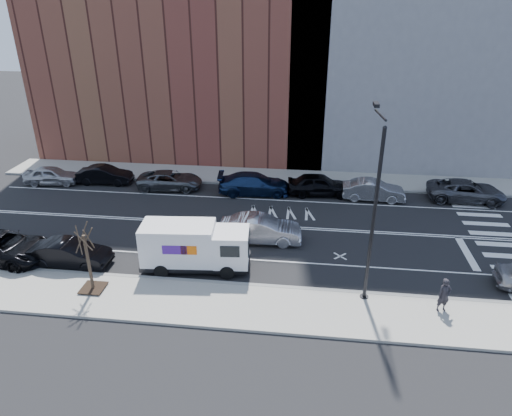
% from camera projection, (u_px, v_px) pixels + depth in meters
% --- Properties ---
extents(ground, '(120.00, 120.00, 0.00)m').
position_uv_depth(ground, '(248.00, 225.00, 30.67)').
color(ground, black).
rests_on(ground, ground).
extents(sidewalk_near, '(44.00, 3.60, 0.15)m').
position_uv_depth(sidewalk_near, '(224.00, 305.00, 22.75)').
color(sidewalk_near, gray).
rests_on(sidewalk_near, ground).
extents(sidewalk_far, '(44.00, 3.60, 0.15)m').
position_uv_depth(sidewalk_far, '(262.00, 177.00, 38.54)').
color(sidewalk_far, gray).
rests_on(sidewalk_far, ground).
extents(curb_near, '(44.00, 0.25, 0.17)m').
position_uv_depth(curb_near, '(230.00, 284.00, 24.36)').
color(curb_near, gray).
rests_on(curb_near, ground).
extents(curb_far, '(44.00, 0.25, 0.17)m').
position_uv_depth(curb_far, '(259.00, 185.00, 36.92)').
color(curb_far, gray).
rests_on(curb_far, ground).
extents(crosswalk, '(3.00, 14.00, 0.01)m').
position_uv_depth(crosswalk, '(497.00, 239.00, 28.95)').
color(crosswalk, white).
rests_on(crosswalk, ground).
extents(road_markings, '(40.00, 8.60, 0.01)m').
position_uv_depth(road_markings, '(248.00, 225.00, 30.67)').
color(road_markings, white).
rests_on(road_markings, ground).
extents(bldg_brick, '(26.00, 10.00, 22.00)m').
position_uv_depth(bldg_brick, '(182.00, 32.00, 40.82)').
color(bldg_brick, brown).
rests_on(bldg_brick, ground).
extents(bldg_concrete, '(20.00, 10.00, 26.00)m').
position_uv_depth(bldg_concrete, '(415.00, 8.00, 37.80)').
color(bldg_concrete, slate).
rests_on(bldg_concrete, ground).
extents(streetlight, '(0.44, 4.02, 9.34)m').
position_uv_depth(streetlight, '(374.00, 205.00, 21.54)').
color(streetlight, black).
rests_on(streetlight, ground).
extents(street_tree, '(1.20, 1.20, 3.75)m').
position_uv_depth(street_tree, '(90.00, 268.00, 23.27)').
color(street_tree, black).
rests_on(street_tree, ground).
extents(fedex_van, '(6.17, 2.54, 2.75)m').
position_uv_depth(fedex_van, '(194.00, 246.00, 25.27)').
color(fedex_van, black).
rests_on(fedex_van, ground).
extents(far_parked_a, '(4.53, 2.27, 1.48)m').
position_uv_depth(far_parked_a, '(52.00, 175.00, 36.99)').
color(far_parked_a, '#AAABAF').
rests_on(far_parked_a, ground).
extents(far_parked_b, '(4.46, 1.71, 1.45)m').
position_uv_depth(far_parked_b, '(105.00, 175.00, 37.11)').
color(far_parked_b, black).
rests_on(far_parked_b, ground).
extents(far_parked_c, '(5.25, 2.76, 1.41)m').
position_uv_depth(far_parked_c, '(170.00, 180.00, 36.13)').
color(far_parked_c, '#52555A').
rests_on(far_parked_c, ground).
extents(far_parked_d, '(5.78, 2.80, 1.62)m').
position_uv_depth(far_parked_d, '(254.00, 184.00, 35.19)').
color(far_parked_d, '#15264C').
rests_on(far_parked_d, ground).
extents(far_parked_e, '(5.02, 2.30, 1.67)m').
position_uv_depth(far_parked_e, '(319.00, 185.00, 34.96)').
color(far_parked_e, black).
rests_on(far_parked_e, ground).
extents(far_parked_f, '(4.65, 1.75, 1.52)m').
position_uv_depth(far_parked_f, '(373.00, 190.00, 34.16)').
color(far_parked_f, '#98989C').
rests_on(far_parked_f, ground).
extents(far_parked_g, '(5.71, 2.86, 1.55)m').
position_uv_depth(far_parked_g, '(466.00, 191.00, 34.00)').
color(far_parked_g, '#45464C').
rests_on(far_parked_g, ground).
extents(driving_sedan, '(5.16, 1.99, 1.68)m').
position_uv_depth(driving_sedan, '(260.00, 229.00, 28.37)').
color(driving_sedan, silver).
rests_on(driving_sedan, ground).
extents(near_parked_rear_a, '(4.62, 1.67, 1.52)m').
position_uv_depth(near_parked_rear_a, '(70.00, 253.00, 25.89)').
color(near_parked_rear_a, black).
rests_on(near_parked_rear_a, ground).
extents(near_parked_rear_b, '(6.22, 3.29, 1.67)m').
position_uv_depth(near_parked_rear_b, '(1.00, 247.00, 26.41)').
color(near_parked_rear_b, black).
rests_on(near_parked_rear_b, ground).
extents(pedestrian, '(0.74, 0.59, 1.78)m').
position_uv_depth(pedestrian, '(444.00, 295.00, 21.86)').
color(pedestrian, black).
rests_on(pedestrian, sidewalk_near).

